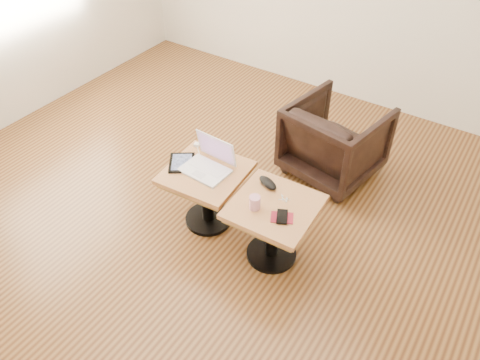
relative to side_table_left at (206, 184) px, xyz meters
The scene contains 11 objects.
room_shell 1.00m from the side_table_left, behind, with size 4.52×4.52×2.71m.
side_table_left is the anchor object (origin of this frame).
side_table_right 0.56m from the side_table_left, ahead, with size 0.54×0.54×0.48m.
laptop 0.17m from the side_table_left, 83.52° to the left, with size 0.33×0.28×0.22m.
tablet 0.23m from the side_table_left, behind, with size 0.26×0.27×0.02m.
charging_adapter 0.32m from the side_table_left, 139.18° to the left, with size 0.04×0.04×0.02m, color white.
glasses_case 0.47m from the side_table_left, 13.26° to the left, with size 0.16×0.07×0.05m, color black.
striped_cup 0.51m from the side_table_left, 14.60° to the right, with size 0.07×0.07×0.09m, color #BC3971.
earbuds_tangle 0.60m from the side_table_left, ahead, with size 0.07×0.05×0.01m.
phone_on_sleeve 0.68m from the side_table_left, ahead, with size 0.16×0.15×0.02m.
armchair 1.15m from the side_table_left, 63.76° to the left, with size 0.67×0.69×0.63m, color black.
Camera 1 is at (1.63, -1.92, 2.50)m, focal length 35.00 mm.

